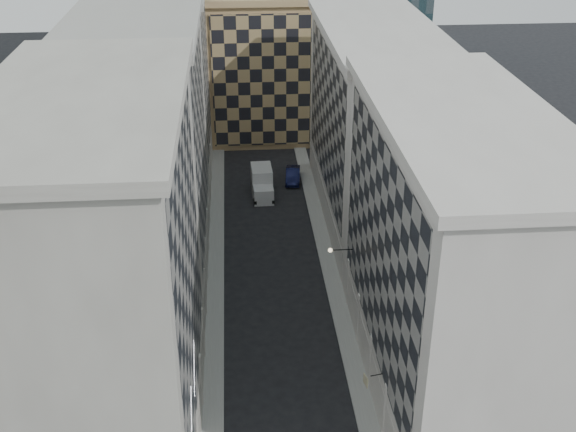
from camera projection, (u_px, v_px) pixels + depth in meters
sidewalk_west at (216, 280)px, 64.88m from camera, size 1.50×100.00×0.15m
sidewalk_east at (331, 275)px, 65.61m from camera, size 1.50×100.00×0.15m
bldg_left_a at (107, 288)px, 42.27m from camera, size 10.80×22.80×23.70m
bldg_left_b at (144, 153)px, 61.99m from camera, size 10.80×22.80×22.70m
bldg_left_c at (164, 84)px, 81.71m from camera, size 10.80×22.80×21.70m
bldg_right_a at (449, 260)px, 48.01m from camera, size 10.80×26.80×20.70m
bldg_right_b at (374, 126)px, 72.15m from camera, size 10.80×28.80×19.70m
tan_block at (271, 63)px, 94.66m from camera, size 16.80×14.80×18.80m
flagpoles_left at (193, 391)px, 39.94m from camera, size 0.10×6.33×2.33m
bracket_lamp at (332, 250)px, 57.43m from camera, size 1.98×0.36×0.36m
box_truck at (262, 184)px, 80.32m from camera, size 2.40×5.57×3.02m
dark_car at (293, 175)px, 83.75m from camera, size 2.08×4.76×1.52m
shop_sign at (367, 380)px, 47.08m from camera, size 1.22×0.73×0.81m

